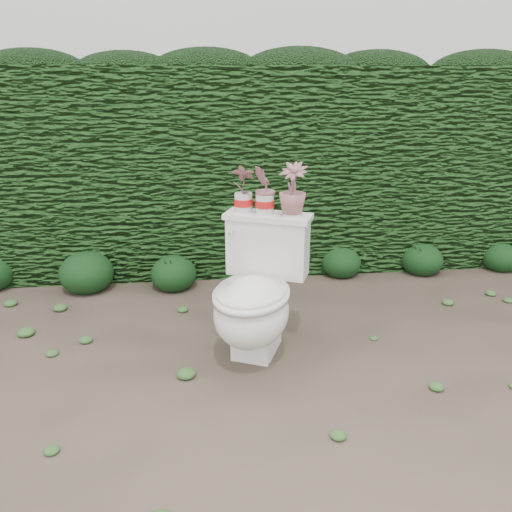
{
  "coord_description": "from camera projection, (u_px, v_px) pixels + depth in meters",
  "views": [
    {
      "loc": [
        -0.13,
        -2.59,
        1.51
      ],
      "look_at": [
        0.17,
        0.09,
        0.55
      ],
      "focal_mm": 35.0,
      "sensor_mm": 36.0,
      "label": 1
    }
  ],
  "objects": [
    {
      "name": "potted_plant_center",
      "position": [
        265.0,
        191.0,
        2.83
      ],
      "size": [
        0.15,
        0.17,
        0.26
      ],
      "primitive_type": "imported",
      "rotation": [
        0.0,
        0.0,
        4.48
      ],
      "color": "#366820",
      "rests_on": "toilet"
    },
    {
      "name": "liriope_clump_5",
      "position": [
        341.0,
        259.0,
        4.04
      ],
      "size": [
        0.32,
        0.32,
        0.26
      ],
      "primitive_type": "ellipsoid",
      "color": "#143713",
      "rests_on": "ground"
    },
    {
      "name": "liriope_clump_2",
      "position": [
        86.0,
        269.0,
        3.74
      ],
      "size": [
        0.4,
        0.4,
        0.32
      ],
      "primitive_type": "ellipsoid",
      "color": "#143713",
      "rests_on": "ground"
    },
    {
      "name": "potted_plant_left",
      "position": [
        243.0,
        190.0,
        2.87
      ],
      "size": [
        0.16,
        0.14,
        0.26
      ],
      "primitive_type": "imported",
      "rotation": [
        0.0,
        0.0,
        2.74
      ],
      "color": "#366820",
      "rests_on": "toilet"
    },
    {
      "name": "toilet",
      "position": [
        256.0,
        297.0,
        2.8
      ],
      "size": [
        0.69,
        0.8,
        0.78
      ],
      "rotation": [
        0.0,
        0.0,
        -0.41
      ],
      "color": "silver",
      "rests_on": "ground"
    },
    {
      "name": "ground",
      "position": [
        230.0,
        350.0,
        2.94
      ],
      "size": [
        60.0,
        60.0,
        0.0
      ],
      "primitive_type": "plane",
      "color": "brown",
      "rests_on": "ground"
    },
    {
      "name": "liriope_clump_4",
      "position": [
        270.0,
        262.0,
        3.97
      ],
      "size": [
        0.33,
        0.33,
        0.26
      ],
      "primitive_type": "ellipsoid",
      "color": "#143713",
      "rests_on": "ground"
    },
    {
      "name": "liriope_clump_6",
      "position": [
        422.0,
        256.0,
        4.08
      ],
      "size": [
        0.34,
        0.34,
        0.27
      ],
      "primitive_type": "ellipsoid",
      "color": "#143713",
      "rests_on": "ground"
    },
    {
      "name": "hedge",
      "position": [
        216.0,
        168.0,
        4.17
      ],
      "size": [
        8.0,
        1.0,
        1.6
      ],
      "primitive_type": "cube",
      "color": "#24531B",
      "rests_on": "ground"
    },
    {
      "name": "potted_plant_right",
      "position": [
        293.0,
        191.0,
        2.78
      ],
      "size": [
        0.22,
        0.22,
        0.29
      ],
      "primitive_type": "imported",
      "rotation": [
        0.0,
        0.0,
        5.8
      ],
      "color": "#366820",
      "rests_on": "toilet"
    },
    {
      "name": "house_wall",
      "position": [
        242.0,
        46.0,
        7.95
      ],
      "size": [
        8.0,
        3.5,
        4.0
      ],
      "primitive_type": "cube",
      "color": "silver",
      "rests_on": "ground"
    },
    {
      "name": "liriope_clump_3",
      "position": [
        173.0,
        270.0,
        3.78
      ],
      "size": [
        0.35,
        0.35,
        0.28
      ],
      "primitive_type": "ellipsoid",
      "color": "#143713",
      "rests_on": "ground"
    },
    {
      "name": "liriope_clump_7",
      "position": [
        502.0,
        255.0,
        4.16
      ],
      "size": [
        0.31,
        0.31,
        0.25
      ],
      "primitive_type": "ellipsoid",
      "color": "#143713",
      "rests_on": "ground"
    }
  ]
}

